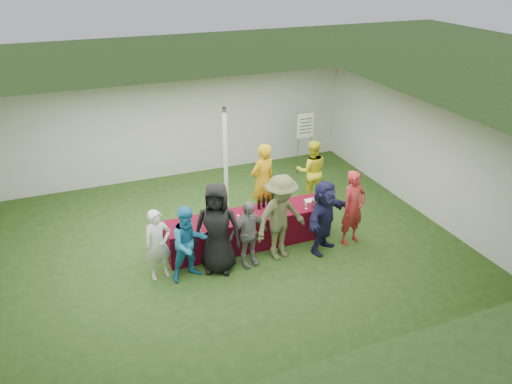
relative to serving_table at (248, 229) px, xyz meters
name	(u,v)px	position (x,y,z in m)	size (l,w,h in m)	color
ground	(223,241)	(-0.47, 0.31, -0.38)	(60.00, 60.00, 0.00)	#284719
tent	(226,163)	(0.03, 1.51, 0.98)	(10.00, 10.00, 10.00)	white
serving_table	(248,229)	(0.00, 0.00, 0.00)	(3.60, 0.80, 0.75)	maroon
wine_bottles	(272,202)	(0.63, 0.14, 0.50)	(0.71, 0.17, 0.32)	black
wine_glasses	(230,219)	(-0.48, -0.25, 0.49)	(2.82, 0.11, 0.16)	silver
water_bottle	(250,208)	(0.08, 0.08, 0.48)	(0.07, 0.07, 0.23)	silver
bar_towel	(311,201)	(1.56, 0.05, 0.39)	(0.25, 0.18, 0.03)	white
dump_bucket	(317,203)	(1.57, -0.22, 0.46)	(0.25, 0.25, 0.18)	slate
wine_list_sign	(305,130)	(2.90, 3.04, 0.94)	(0.50, 0.03, 1.80)	slate
staff_pourer	(263,182)	(0.79, 1.04, 0.57)	(0.69, 0.45, 1.89)	gold
staff_back	(312,171)	(2.31, 1.46, 0.43)	(0.79, 0.61, 1.62)	yellow
customer_0	(158,245)	(-2.04, -0.49, 0.36)	(0.54, 0.35, 1.47)	silver
customer_1	(189,243)	(-1.48, -0.74, 0.41)	(0.76, 0.59, 1.57)	#1F7DB8
customer_2	(217,229)	(-0.89, -0.68, 0.58)	(0.94, 0.61, 1.92)	black
customer_3	(248,234)	(-0.26, -0.74, 0.35)	(0.85, 0.36, 1.46)	slate
customer_4	(281,218)	(0.46, -0.72, 0.57)	(1.22, 0.70, 1.89)	brown
customer_5	(324,217)	(1.42, -0.82, 0.44)	(1.52, 0.48, 1.64)	#1C1D40
customer_6	(353,208)	(2.17, -0.75, 0.48)	(0.62, 0.41, 1.71)	#A32526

